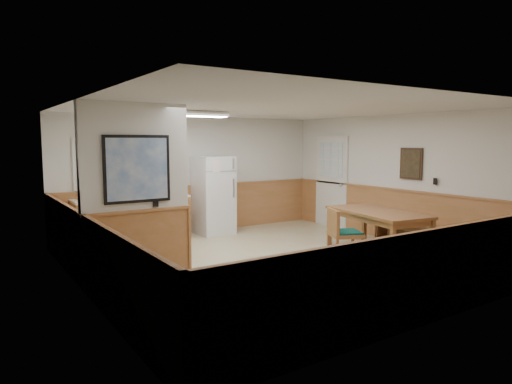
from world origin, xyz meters
TOP-DOWN VIEW (x-y plane):
  - ground at (0.00, 0.00)m, footprint 6.00×6.00m
  - ceiling at (0.00, 0.00)m, footprint 6.00×6.00m
  - back_wall at (0.00, 3.00)m, footprint 6.00×0.02m
  - right_wall at (3.00, 0.00)m, footprint 0.02×6.00m
  - left_wall at (-3.00, 0.00)m, footprint 0.02×6.00m
  - wainscot_back at (0.00, 2.98)m, footprint 6.00×0.04m
  - wainscot_right at (2.98, 0.00)m, footprint 0.04×6.00m
  - wainscot_left at (-2.98, 0.00)m, footprint 0.04×6.00m
  - partition_wall at (-2.25, 0.19)m, footprint 1.50×0.20m
  - kitchen_counter at (-1.21, 2.68)m, footprint 2.20×0.61m
  - exterior_door at (2.96, 1.90)m, footprint 0.07×1.02m
  - kitchen_window at (-2.10, 2.98)m, footprint 0.80×0.04m
  - wall_painting at (2.97, -0.30)m, footprint 0.04×0.50m
  - fluorescent_fixture at (-0.80, 1.30)m, footprint 1.20×0.30m
  - refrigerator at (0.25, 2.63)m, footprint 0.75×0.73m
  - dining_table at (1.87, -0.47)m, footprint 1.22×2.01m
  - dining_bench at (2.80, -0.52)m, footprint 0.44×1.55m
  - dining_chair at (1.00, -0.45)m, footprint 0.83×0.71m
  - fire_extinguisher at (-0.56, 2.63)m, footprint 0.13×0.13m
  - soap_bottle at (-2.24, 2.71)m, footprint 0.08×0.08m

SIDE VIEW (x-z plane):
  - ground at x=0.00m, z-range 0.00..0.00m
  - dining_bench at x=2.80m, z-range 0.12..0.57m
  - kitchen_counter at x=-1.21m, z-range -0.04..0.96m
  - dining_chair at x=1.00m, z-range 0.07..0.92m
  - wainscot_back at x=0.00m, z-range 0.00..1.00m
  - wainscot_right at x=2.98m, z-range 0.00..1.00m
  - wainscot_left at x=-2.98m, z-range 0.00..1.00m
  - dining_table at x=1.87m, z-range 0.29..1.04m
  - refrigerator at x=0.25m, z-range 0.00..1.66m
  - soap_bottle at x=-2.24m, z-range 0.90..1.10m
  - exterior_door at x=2.96m, z-range -0.02..2.13m
  - fire_extinguisher at x=-0.56m, z-range 0.88..1.28m
  - partition_wall at x=-2.25m, z-range -0.02..2.48m
  - back_wall at x=0.00m, z-range 0.00..2.50m
  - right_wall at x=3.00m, z-range 0.00..2.50m
  - left_wall at x=-3.00m, z-range 0.00..2.50m
  - kitchen_window at x=-2.10m, z-range 1.05..2.05m
  - wall_painting at x=2.97m, z-range 1.25..1.85m
  - fluorescent_fixture at x=-0.80m, z-range 2.40..2.49m
  - ceiling at x=0.00m, z-range 2.49..2.51m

